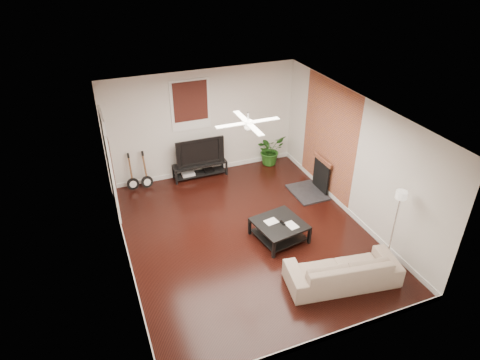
% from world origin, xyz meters
% --- Properties ---
extents(room, '(5.01, 6.01, 2.81)m').
position_xyz_m(room, '(0.00, 0.00, 1.40)').
color(room, black).
rests_on(room, ground).
extents(brick_accent, '(0.02, 2.20, 2.80)m').
position_xyz_m(brick_accent, '(2.49, 1.00, 1.40)').
color(brick_accent, '#AD5C38').
rests_on(brick_accent, floor).
extents(fireplace, '(0.80, 1.10, 0.92)m').
position_xyz_m(fireplace, '(2.20, 1.00, 0.46)').
color(fireplace, black).
rests_on(fireplace, floor).
extents(window_back, '(1.00, 0.06, 1.30)m').
position_xyz_m(window_back, '(-0.30, 2.97, 1.95)').
color(window_back, black).
rests_on(window_back, wall_back).
extents(door_left, '(0.08, 1.00, 2.50)m').
position_xyz_m(door_left, '(-2.46, 1.90, 1.25)').
color(door_left, white).
rests_on(door_left, wall_left).
extents(tv_stand, '(1.42, 0.38, 0.40)m').
position_xyz_m(tv_stand, '(-0.20, 2.78, 0.20)').
color(tv_stand, black).
rests_on(tv_stand, floor).
extents(tv, '(1.27, 0.17, 0.73)m').
position_xyz_m(tv, '(-0.20, 2.80, 0.76)').
color(tv, black).
rests_on(tv, tv_stand).
extents(coffee_table, '(1.11, 1.11, 0.40)m').
position_xyz_m(coffee_table, '(0.59, -0.36, 0.20)').
color(coffee_table, black).
rests_on(coffee_table, floor).
extents(sofa, '(2.17, 1.12, 0.60)m').
position_xyz_m(sofa, '(1.10, -1.96, 0.30)').
color(sofa, tan).
rests_on(sofa, floor).
extents(floor_lamp, '(0.32, 0.32, 1.69)m').
position_xyz_m(floor_lamp, '(2.20, -1.86, 0.84)').
color(floor_lamp, silver).
rests_on(floor_lamp, floor).
extents(potted_plant, '(0.92, 0.86, 0.85)m').
position_xyz_m(potted_plant, '(1.83, 2.77, 0.42)').
color(potted_plant, '#215418').
rests_on(potted_plant, floor).
extents(guitar_left, '(0.30, 0.21, 0.97)m').
position_xyz_m(guitar_left, '(-1.97, 2.75, 0.49)').
color(guitar_left, black).
rests_on(guitar_left, floor).
extents(guitar_right, '(0.32, 0.24, 0.97)m').
position_xyz_m(guitar_right, '(-1.62, 2.72, 0.49)').
color(guitar_right, black).
rests_on(guitar_right, floor).
extents(ceiling_fan, '(1.24, 1.24, 0.32)m').
position_xyz_m(ceiling_fan, '(0.00, 0.00, 2.60)').
color(ceiling_fan, white).
rests_on(ceiling_fan, ceiling).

